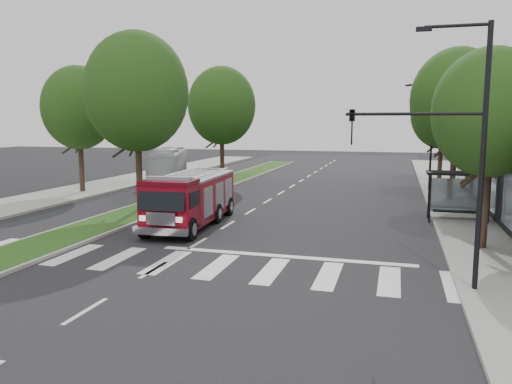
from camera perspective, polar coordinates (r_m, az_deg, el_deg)
ground at (r=21.59m, az=-6.71°, el=-5.88°), size 140.00×140.00×0.00m
sidewalk_right at (r=30.10m, az=24.02°, el=-2.42°), size 5.00×80.00×0.15m
sidewalk_left at (r=37.37m, az=-21.57°, el=-0.38°), size 5.00×80.00×0.15m
median at (r=40.23m, az=-4.82°, el=0.72°), size 3.00×50.00×0.15m
bus_shelter at (r=27.84m, az=22.13°, el=0.98°), size 3.20×1.60×2.61m
tree_right_near at (r=21.61m, az=25.17°, el=8.18°), size 4.40×4.40×8.05m
tree_right_mid at (r=33.54m, az=21.97°, el=9.71°), size 5.60×5.60×9.72m
tree_right_far at (r=43.48m, az=20.54°, el=8.40°), size 5.00×5.00×8.73m
tree_median_near at (r=29.04m, az=-13.49°, el=11.06°), size 5.80×5.80×10.16m
tree_median_far at (r=41.81m, az=-3.95°, el=9.81°), size 5.60×5.60×9.72m
tree_left_mid at (r=38.35m, az=-19.61°, el=9.05°), size 5.20×5.20×9.16m
streetlight_right_near at (r=15.92m, az=21.42°, el=5.69°), size 4.08×0.22×8.00m
streetlight_right_far at (r=39.41m, az=19.23°, el=6.57°), size 2.11×0.20×8.00m
fire_engine at (r=25.08m, az=-7.41°, el=-0.84°), size 2.86×8.12×2.77m
city_bus at (r=44.66m, az=-9.97°, el=3.10°), size 5.67×10.51×2.87m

